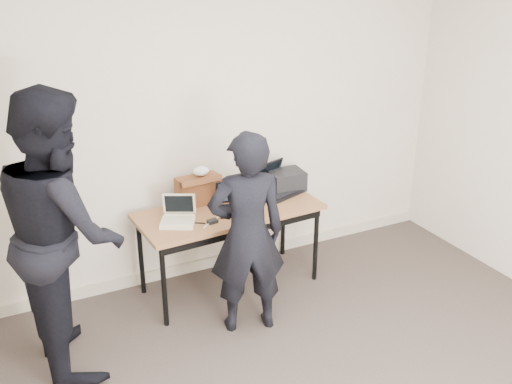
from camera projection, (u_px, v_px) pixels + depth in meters
room at (379, 232)px, 2.86m from camera, size 4.60×4.60×2.80m
desk at (230, 216)px, 4.66m from camera, size 1.53×0.73×0.72m
laptop_beige at (178, 218)px, 4.40m from camera, size 0.34×0.34×0.21m
laptop_center at (235, 204)px, 4.62m from camera, size 0.35×0.34×0.22m
laptop_right at (275, 186)px, 4.96m from camera, size 0.45×0.44×0.26m
leather_satchel at (199, 190)px, 4.70m from camera, size 0.38×0.21×0.25m
tissue at (201, 171)px, 4.66m from camera, size 0.14×0.12×0.08m
equipment_box at (286, 180)px, 5.02m from camera, size 0.31×0.27×0.17m
power_brick at (213, 221)px, 4.40m from camera, size 0.08×0.06×0.03m
cables at (235, 208)px, 4.66m from camera, size 1.14×0.51×0.01m
person_typist at (247, 234)px, 4.10m from camera, size 0.63×0.49×1.55m
person_observer at (62, 232)px, 3.73m from camera, size 0.78×0.97×1.93m
baseboard at (216, 261)px, 5.21m from camera, size 4.50×0.03×0.10m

